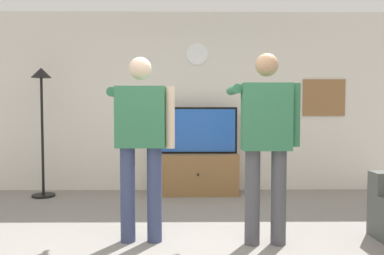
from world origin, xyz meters
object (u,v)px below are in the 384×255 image
(television, at_px, (198,130))
(framed_picture, at_px, (324,98))
(floor_lamp, at_px, (42,105))
(person_standing_nearer_lamp, at_px, (141,136))
(wall_clock, at_px, (197,54))
(person_standing_nearer_couch, at_px, (266,136))
(tv_stand, at_px, (198,174))

(television, height_order, framed_picture, framed_picture)
(floor_lamp, distance_m, person_standing_nearer_lamp, 2.51)
(person_standing_nearer_lamp, bearing_deg, wall_clock, 75.80)
(person_standing_nearer_lamp, bearing_deg, framed_picture, 42.74)
(person_standing_nearer_lamp, height_order, person_standing_nearer_couch, person_standing_nearer_couch)
(tv_stand, bearing_deg, framed_picture, 8.70)
(wall_clock, height_order, framed_picture, wall_clock)
(person_standing_nearer_couch, bearing_deg, television, 104.85)
(wall_clock, height_order, person_standing_nearer_lamp, wall_clock)
(wall_clock, bearing_deg, floor_lamp, -169.12)
(tv_stand, bearing_deg, person_standing_nearer_lamp, -106.13)
(floor_lamp, bearing_deg, framed_picture, 5.91)
(tv_stand, xyz_separation_m, person_standing_nearer_lamp, (-0.59, -2.03, 0.70))
(floor_lamp, bearing_deg, television, 4.65)
(floor_lamp, bearing_deg, tv_stand, 3.44)
(person_standing_nearer_couch, bearing_deg, framed_picture, 60.71)
(wall_clock, relative_size, floor_lamp, 0.18)
(floor_lamp, bearing_deg, wall_clock, 10.88)
(person_standing_nearer_lamp, bearing_deg, television, 74.22)
(tv_stand, xyz_separation_m, television, (0.00, 0.05, 0.63))
(television, relative_size, wall_clock, 3.57)
(wall_clock, bearing_deg, television, -90.00)
(wall_clock, bearing_deg, person_standing_nearer_couch, -76.59)
(person_standing_nearer_couch, bearing_deg, tv_stand, 105.16)
(tv_stand, distance_m, floor_lamp, 2.42)
(framed_picture, distance_m, person_standing_nearer_lamp, 3.45)
(framed_picture, bearing_deg, wall_clock, -179.85)
(wall_clock, distance_m, framed_picture, 2.04)
(wall_clock, relative_size, person_standing_nearer_couch, 0.18)
(tv_stand, distance_m, person_standing_nearer_couch, 2.31)
(framed_picture, distance_m, floor_lamp, 4.15)
(tv_stand, xyz_separation_m, floor_lamp, (-2.20, -0.13, 1.01))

